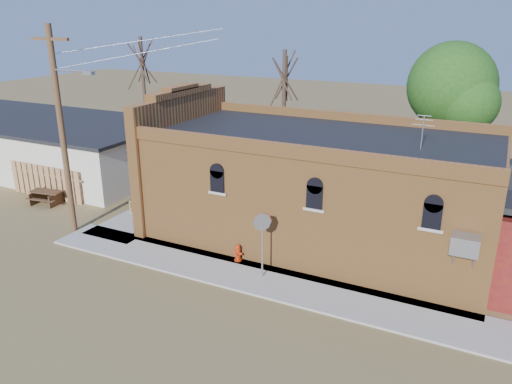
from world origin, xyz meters
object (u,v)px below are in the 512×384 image
at_px(trash_barrel, 162,212).
at_px(utility_pole, 62,128).
at_px(stop_sign, 262,228).
at_px(picnic_table, 47,195).
at_px(fire_hydrant, 238,253).
at_px(brick_bar, 312,186).

bearing_deg(trash_barrel, utility_pole, -136.18).
relative_size(stop_sign, picnic_table, 1.38).
xyz_separation_m(utility_pole, trash_barrel, (2.84, 2.73, -4.29)).
xyz_separation_m(utility_pole, stop_sign, (9.53, -0.12, -2.73)).
xyz_separation_m(utility_pole, fire_hydrant, (8.11, 0.60, -4.35)).
bearing_deg(trash_barrel, brick_bar, 12.70).
bearing_deg(trash_barrel, picnic_table, -173.88).
distance_m(fire_hydrant, picnic_table, 12.15).
bearing_deg(utility_pole, trash_barrel, 43.82).
height_order(trash_barrel, picnic_table, trash_barrel).
relative_size(utility_pole, fire_hydrant, 13.08).
bearing_deg(fire_hydrant, utility_pole, 171.20).
distance_m(fire_hydrant, trash_barrel, 5.68).
distance_m(utility_pole, trash_barrel, 5.82).
distance_m(stop_sign, picnic_table, 13.75).
xyz_separation_m(fire_hydrant, picnic_table, (-12.07, 1.40, 0.03)).
bearing_deg(utility_pole, picnic_table, 153.22).
xyz_separation_m(stop_sign, picnic_table, (-13.49, 2.12, -1.59)).
relative_size(utility_pole, picnic_table, 4.86).
bearing_deg(stop_sign, utility_pole, 160.41).
bearing_deg(fire_hydrant, trash_barrel, 144.92).
xyz_separation_m(brick_bar, utility_pole, (-9.79, -4.29, 2.43)).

